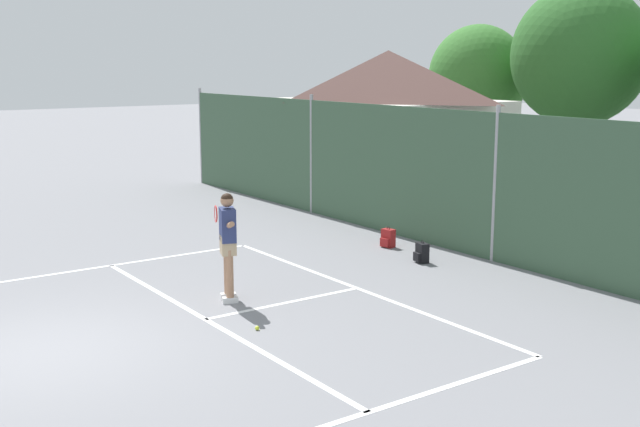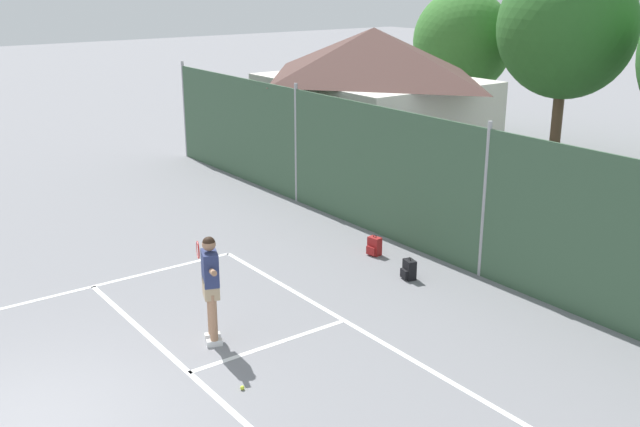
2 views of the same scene
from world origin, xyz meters
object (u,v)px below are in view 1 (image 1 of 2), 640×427
at_px(tennis_player, 228,237).
at_px(backpack_black, 422,253).
at_px(backpack_red, 388,238).
at_px(tennis_ball, 257,328).

bearing_deg(tennis_player, backpack_black, 90.58).
distance_m(tennis_player, backpack_black, 4.54).
xyz_separation_m(backpack_red, backpack_black, (1.44, -0.32, 0.00)).
distance_m(tennis_player, tennis_ball, 1.95).
distance_m(backpack_red, backpack_black, 1.47).
bearing_deg(tennis_ball, tennis_player, 166.45).
relative_size(tennis_ball, backpack_red, 0.14).
height_order(tennis_player, backpack_black, tennis_player).
relative_size(tennis_player, backpack_red, 4.01).
relative_size(backpack_red, backpack_black, 1.00).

